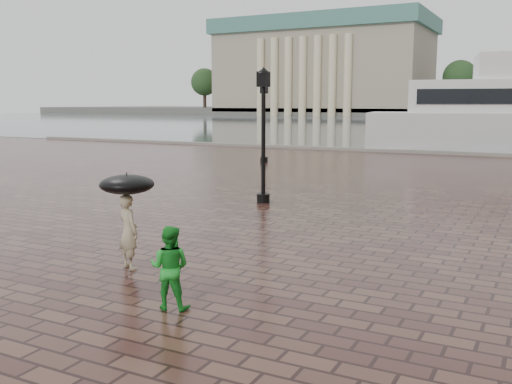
% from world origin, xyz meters
% --- Properties ---
extents(ground, '(300.00, 300.00, 0.00)m').
position_xyz_m(ground, '(0.00, 0.00, 0.00)').
color(ground, '#341B17').
rests_on(ground, ground).
extents(quay_edge, '(80.00, 0.60, 0.30)m').
position_xyz_m(quay_edge, '(0.00, 32.00, 0.00)').
color(quay_edge, slate).
rests_on(quay_edge, ground).
extents(museum, '(57.00, 32.50, 26.00)m').
position_xyz_m(museum, '(-55.00, 144.61, 13.91)').
color(museum, gray).
rests_on(museum, ground).
extents(street_lamps, '(21.44, 14.44, 4.40)m').
position_xyz_m(street_lamps, '(-1.50, 17.50, 2.33)').
color(street_lamps, black).
rests_on(street_lamps, ground).
extents(adult_pedestrian, '(0.67, 0.57, 1.55)m').
position_xyz_m(adult_pedestrian, '(-4.91, 1.71, 0.77)').
color(adult_pedestrian, tan).
rests_on(adult_pedestrian, ground).
extents(child_pedestrian, '(0.79, 0.69, 1.40)m').
position_xyz_m(child_pedestrian, '(-2.78, 0.20, 0.70)').
color(child_pedestrian, green).
rests_on(child_pedestrian, ground).
extents(umbrella, '(1.10, 1.10, 1.10)m').
position_xyz_m(umbrella, '(-4.91, 1.71, 1.75)').
color(umbrella, black).
rests_on(umbrella, ground).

